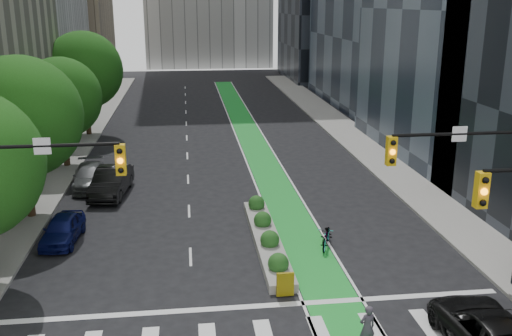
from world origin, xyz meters
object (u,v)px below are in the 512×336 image
object	(u,v)px
median_planter	(267,237)
parked_car_left_far	(90,176)
parked_car_left_near	(63,229)
parked_car_right	(488,331)
cyclist	(367,327)
parked_car_left_mid	(111,182)
bicycle	(327,236)

from	to	relation	value
median_planter	parked_car_left_far	size ratio (longest dim) A/B	2.12
parked_car_left_near	parked_car_right	bearing A→B (deg)	-30.61
parked_car_left_far	parked_car_right	bearing A→B (deg)	-56.87
parked_car_left_near	parked_car_right	distance (m)	19.48
cyclist	parked_car_left_mid	world-z (taller)	parked_car_left_mid
cyclist	parked_car_right	distance (m)	4.03
median_planter	parked_car_right	distance (m)	11.45
parked_car_left_mid	parked_car_left_far	size ratio (longest dim) A/B	1.05
bicycle	parked_car_left_near	distance (m)	12.85
median_planter	parked_car_left_mid	xyz separation A→B (m)	(-8.32, 8.37, 0.47)
cyclist	parked_car_left_far	world-z (taller)	cyclist
bicycle	parked_car_left_mid	distance (m)	14.35
median_planter	parked_car_left_far	world-z (taller)	parked_car_left_far
parked_car_left_near	parked_car_right	xyz separation A→B (m)	(15.96, -11.16, 0.09)
parked_car_left_near	parked_car_left_mid	xyz separation A→B (m)	(1.53, 6.88, 0.18)
parked_car_left_near	parked_car_right	size ratio (longest dim) A/B	0.72
bicycle	parked_car_left_near	world-z (taller)	parked_car_left_near
median_planter	bicycle	bearing A→B (deg)	-13.92
median_planter	parked_car_right	bearing A→B (deg)	-57.75
cyclist	parked_car_right	size ratio (longest dim) A/B	0.30
bicycle	median_planter	bearing A→B (deg)	-172.78
bicycle	parked_car_left_far	distance (m)	16.66
bicycle	parked_car_left_mid	world-z (taller)	parked_car_left_mid
cyclist	parked_car_left_near	world-z (taller)	cyclist
median_planter	parked_car_right	world-z (taller)	parked_car_right
median_planter	bicycle	size ratio (longest dim) A/B	4.90
parked_car_right	parked_car_left_far	bearing A→B (deg)	-52.62
median_planter	parked_car_left_near	distance (m)	9.97
bicycle	parked_car_left_far	world-z (taller)	parked_car_left_far
cyclist	parked_car_left_far	bearing A→B (deg)	-69.93
bicycle	cyclist	world-z (taller)	cyclist
median_planter	parked_car_left_far	xyz separation A→B (m)	(-9.86, 10.13, 0.33)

